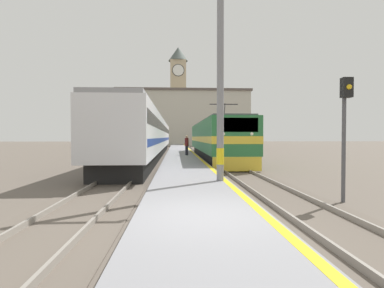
# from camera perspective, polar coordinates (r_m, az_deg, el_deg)

# --- Properties ---
(ground_plane) EXTENTS (200.00, 200.00, 0.00)m
(ground_plane) POSITION_cam_1_polar(r_m,az_deg,el_deg) (36.20, -2.30, -1.84)
(ground_plane) COLOR #60564C
(platform) EXTENTS (2.85, 140.00, 0.41)m
(platform) POSITION_cam_1_polar(r_m,az_deg,el_deg) (31.20, -2.16, -1.98)
(platform) COLOR gray
(platform) RESTS_ON ground
(rail_track_near) EXTENTS (2.84, 140.00, 0.16)m
(rail_track_near) POSITION_cam_1_polar(r_m,az_deg,el_deg) (31.40, 3.15, -2.27)
(rail_track_near) COLOR #60564C
(rail_track_near) RESTS_ON ground
(rail_track_far) EXTENTS (2.84, 140.00, 0.16)m
(rail_track_far) POSITION_cam_1_polar(r_m,az_deg,el_deg) (31.31, -7.94, -2.29)
(rail_track_far) COLOR #60564C
(rail_track_far) RESTS_ON ground
(locomotive_train) EXTENTS (2.92, 19.53, 4.39)m
(locomotive_train) POSITION_cam_1_polar(r_m,az_deg,el_deg) (26.39, 4.35, 0.78)
(locomotive_train) COLOR black
(locomotive_train) RESTS_ON ground
(passenger_train) EXTENTS (2.92, 40.48, 3.94)m
(passenger_train) POSITION_cam_1_polar(r_m,az_deg,el_deg) (32.16, -7.82, 1.53)
(passenger_train) COLOR black
(passenger_train) RESTS_ON ground
(catenary_mast) EXTENTS (2.12, 0.28, 8.82)m
(catenary_mast) POSITION_cam_1_polar(r_m,az_deg,el_deg) (11.36, 5.72, 15.37)
(catenary_mast) COLOR gray
(catenary_mast) RESTS_ON platform
(person_on_platform) EXTENTS (0.34, 0.34, 1.75)m
(person_on_platform) POSITION_cam_1_polar(r_m,az_deg,el_deg) (26.37, -1.02, -0.14)
(person_on_platform) COLOR #23232D
(person_on_platform) RESTS_ON platform
(clock_tower) EXTENTS (5.13, 5.13, 25.94)m
(clock_tower) POSITION_cam_1_polar(r_m,az_deg,el_deg) (81.07, -2.65, 9.71)
(clock_tower) COLOR tan
(clock_tower) RESTS_ON ground
(station_building) EXTENTS (29.88, 8.48, 12.64)m
(station_building) POSITION_cam_1_polar(r_m,az_deg,el_deg) (68.92, -1.59, 4.95)
(station_building) COLOR #B7B2A3
(station_building) RESTS_ON ground
(signal_post) EXTENTS (0.30, 0.39, 3.80)m
(signal_post) POSITION_cam_1_polar(r_m,az_deg,el_deg) (10.25, 27.16, 4.29)
(signal_post) COLOR #4C4C51
(signal_post) RESTS_ON ground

